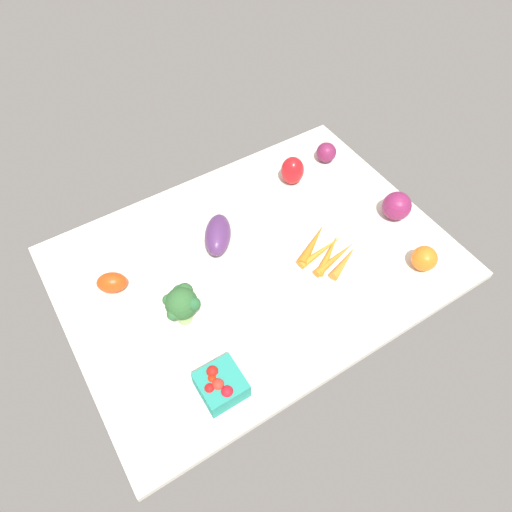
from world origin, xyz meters
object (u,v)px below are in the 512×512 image
berry_basket (220,385)px  red_onion_near_basket (326,152)px  eggplant (218,235)px  red_onion_center (397,206)px  carrot_bunch (327,252)px  heirloom_tomato_orange (424,258)px  broccoli_head (182,302)px  roma_tomato (112,283)px  bell_pepper_red (292,170)px

berry_basket → red_onion_near_basket: size_ratio=1.52×
eggplant → red_onion_center: (49.14, -18.69, 0.59)cm
eggplant → red_onion_near_basket: size_ratio=2.17×
carrot_bunch → heirloom_tomato_orange: heirloom_tomato_orange is taller
broccoli_head → red_onion_center: size_ratio=1.36×
berry_basket → eggplant: (20.86, 37.98, 0.69)cm
berry_basket → red_onion_near_basket: red_onion_near_basket is taller
berry_basket → red_onion_center: bearing=15.4°
heirloom_tomato_orange → red_onion_center: 19.08cm
berry_basket → roma_tomato: berry_basket is taller
red_onion_near_basket → bell_pepper_red: 15.31cm
heirloom_tomato_orange → roma_tomato: (-73.69, 37.90, -0.74)cm
heirloom_tomato_orange → bell_pepper_red: size_ratio=0.76×
heirloom_tomato_orange → berry_basket: (-63.59, -1.32, -0.56)cm
heirloom_tomato_orange → red_onion_center: red_onion_center is taller
eggplant → red_onion_center: size_ratio=1.67×
berry_basket → roma_tomato: size_ratio=1.25×
heirloom_tomato_orange → red_onion_near_basket: heirloom_tomato_orange is taller
roma_tomato → red_onion_near_basket: (77.89, 10.64, 0.50)cm
carrot_bunch → berry_basket: size_ratio=1.87×
carrot_bunch → bell_pepper_red: bearing=73.7°
berry_basket → eggplant: bearing=61.2°
roma_tomato → red_onion_center: bearing=-165.8°
carrot_bunch → berry_basket: bearing=-157.7°
eggplant → broccoli_head: bearing=-14.2°
berry_basket → bell_pepper_red: bell_pepper_red is taller
broccoli_head → eggplant: broccoli_head is taller
berry_basket → broccoli_head: (1.76, 21.36, 4.17)cm
heirloom_tomato_orange → broccoli_head: bearing=162.0°
broccoli_head → red_onion_near_basket: 72.03cm
heirloom_tomato_orange → broccoli_head: size_ratio=0.61×
roma_tomato → bell_pepper_red: (62.81, 8.31, 1.85)cm
roma_tomato → heirloom_tomato_orange: bearing=-179.1°
berry_basket → red_onion_near_basket: bearing=36.3°
heirloom_tomato_orange → red_onion_center: bearing=70.4°
berry_basket → broccoli_head: 21.83cm
carrot_bunch → red_onion_near_basket: size_ratio=2.84×
red_onion_near_basket → bell_pepper_red: (-15.08, -2.33, 1.35)cm
carrot_bunch → broccoli_head: (-42.34, 3.27, 5.84)cm
berry_basket → red_onion_center: (70.00, 19.28, 1.28)cm
heirloom_tomato_orange → red_onion_near_basket: 48.73cm
carrot_bunch → eggplant: bearing=139.4°
carrot_bunch → red_onion_center: (25.90, 1.20, 2.95)cm
heirloom_tomato_orange → roma_tomato: size_ratio=0.88×
carrot_bunch → bell_pepper_red: (8.62, 29.45, 3.33)cm
bell_pepper_red → red_onion_near_basket: bearing=8.8°
broccoli_head → roma_tomato: size_ratio=1.46×
roma_tomato → eggplant: eggplant is taller
eggplant → berry_basket: bearing=6.0°
broccoli_head → red_onion_center: (68.24, -2.07, -2.89)cm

